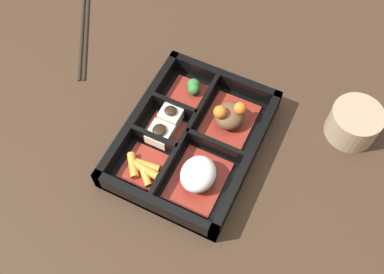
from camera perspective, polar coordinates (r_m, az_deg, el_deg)
ground_plane at (r=0.79m, az=-0.00°, el=-0.90°), size 3.00×3.00×0.00m
bento_base at (r=0.78m, az=-0.00°, el=-0.73°), size 0.29×0.22×0.01m
bento_rim at (r=0.77m, az=-0.20°, el=-0.02°), size 0.29×0.22×0.04m
bowl_stew at (r=0.78m, az=4.76°, el=2.61°), size 0.11×0.08×0.05m
bowl_rice at (r=0.73m, az=0.79°, el=-4.92°), size 0.11×0.08×0.05m
bowl_greens at (r=0.83m, az=-0.17°, el=6.07°), size 0.07×0.06×0.03m
bowl_tofu at (r=0.78m, az=-3.42°, el=1.46°), size 0.08×0.06×0.04m
bowl_carrots at (r=0.75m, az=-6.29°, el=-3.88°), size 0.07×0.07×0.02m
tea_cup at (r=0.82m, az=19.90°, el=1.75°), size 0.09×0.09×0.06m
chopsticks at (r=0.96m, az=-13.57°, el=12.41°), size 0.20×0.13×0.01m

